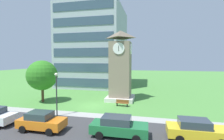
% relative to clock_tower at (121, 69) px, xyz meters
% --- Properties ---
extents(ground_plane, '(160.00, 160.00, 0.00)m').
position_rel_clock_tower_xyz_m(ground_plane, '(-3.21, -4.20, -4.94)').
color(ground_plane, '#4C893D').
extents(street_asphalt, '(120.00, 7.20, 0.01)m').
position_rel_clock_tower_xyz_m(street_asphalt, '(-3.21, -12.37, -4.93)').
color(street_asphalt, '#38383A').
rests_on(street_asphalt, ground).
extents(kerb_strip, '(120.00, 1.60, 0.01)m').
position_rel_clock_tower_xyz_m(kerb_strip, '(-3.21, -7.97, -4.93)').
color(kerb_strip, '#9E9E99').
rests_on(kerb_strip, ground).
extents(office_building, '(14.51, 15.95, 19.20)m').
position_rel_clock_tower_xyz_m(office_building, '(-9.26, 14.65, 4.66)').
color(office_building, '#9EA8B2').
rests_on(office_building, ground).
extents(clock_tower, '(4.27, 4.27, 11.00)m').
position_rel_clock_tower_xyz_m(clock_tower, '(0.00, 0.00, 0.00)').
color(clock_tower, gray).
rests_on(clock_tower, ground).
extents(park_bench, '(1.84, 0.65, 0.88)m').
position_rel_clock_tower_xyz_m(park_bench, '(0.85, -3.47, -4.48)').
color(park_bench, brown).
rests_on(park_bench, ground).
extents(street_lamp, '(0.36, 0.36, 4.96)m').
position_rel_clock_tower_xyz_m(street_lamp, '(-5.80, -9.07, -1.79)').
color(street_lamp, '#333338').
rests_on(street_lamp, ground).
extents(tree_by_building, '(4.51, 4.51, 6.35)m').
position_rel_clock_tower_xyz_m(tree_by_building, '(-11.34, -3.86, -0.85)').
color(tree_by_building, '#513823').
rests_on(tree_by_building, ground).
extents(parked_car_orange, '(4.22, 2.00, 1.69)m').
position_rel_clock_tower_xyz_m(parked_car_orange, '(-5.09, -12.82, -4.08)').
color(parked_car_orange, orange).
rests_on(parked_car_orange, ground).
extents(parked_car_green, '(4.78, 2.03, 1.69)m').
position_rel_clock_tower_xyz_m(parked_car_green, '(1.98, -12.45, -4.07)').
color(parked_car_green, '#1E6B38').
rests_on(parked_car_green, ground).
extents(parked_car_yellow, '(4.61, 1.99, 1.69)m').
position_rel_clock_tower_xyz_m(parked_car_yellow, '(8.15, -11.77, -4.08)').
color(parked_car_yellow, gold).
rests_on(parked_car_yellow, ground).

